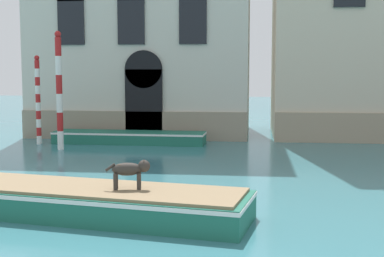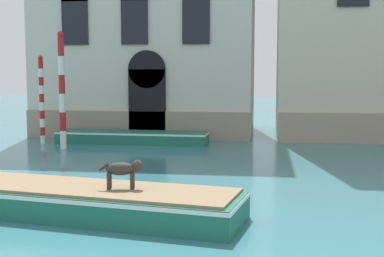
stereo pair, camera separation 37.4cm
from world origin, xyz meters
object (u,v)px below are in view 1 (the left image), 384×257
Objects in this scene: mooring_pole_1 at (38,100)px; dog_on_deck at (130,170)px; boat_foreground at (49,197)px; mooring_pole_0 at (59,90)px; boat_moored_near_palazzo at (129,137)px.

dog_on_deck is at bearing -59.04° from mooring_pole_1.
boat_foreground is 9.80m from mooring_pole_0.
boat_moored_near_palazzo is at bearing 41.17° from mooring_pole_0.
mooring_pole_0 is at bearing 107.81° from dog_on_deck.
mooring_pole_1 is at bearing 123.15° from boat_foreground.
boat_moored_near_palazzo is (-0.85, 11.06, -0.07)m from boat_foreground.
mooring_pole_1 is (-4.57, 10.46, 1.52)m from boat_foreground.
boat_foreground is 1.38× the size of boat_moored_near_palazzo.
mooring_pole_0 reaches higher than boat_moored_near_palazzo.
mooring_pole_0 is at bearing 118.54° from boat_foreground.
boat_moored_near_palazzo is 1.41× the size of mooring_pole_0.
boat_foreground is at bearing 161.56° from dog_on_deck.
boat_foreground is 11.52m from mooring_pole_1.
boat_moored_near_palazzo is 3.63m from mooring_pole_0.
mooring_pole_0 is 2.05m from mooring_pole_1.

